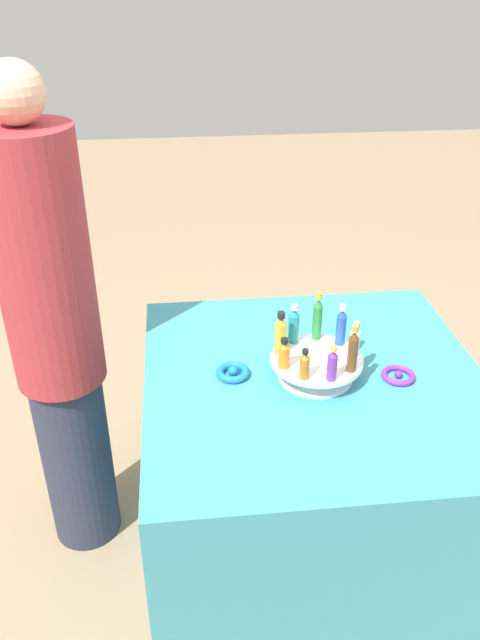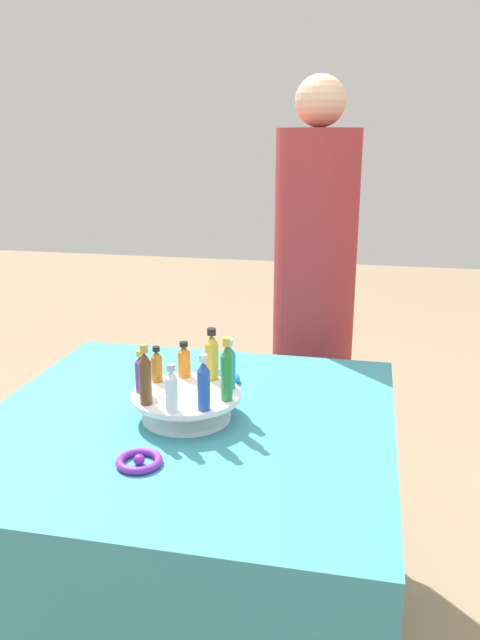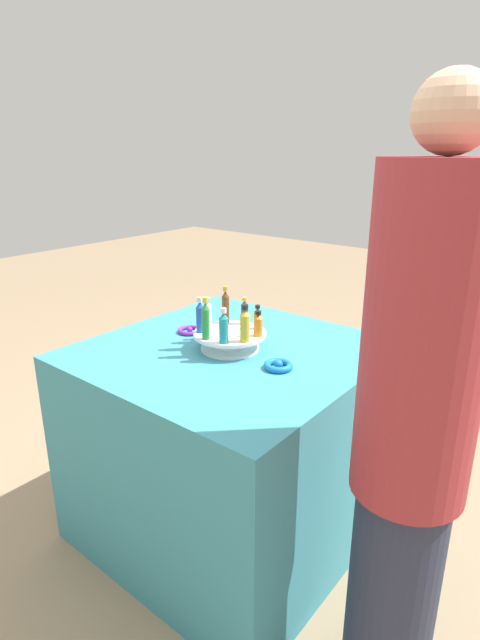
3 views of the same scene
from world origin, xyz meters
TOP-DOWN VIEW (x-y plane):
  - ground_plane at (0.00, 0.00)m, footprint 12.00×12.00m
  - party_table at (0.00, 0.00)m, footprint 0.99×0.99m
  - display_stand at (0.00, 0.00)m, footprint 0.27×0.27m
  - bottle_gold at (-0.04, -0.10)m, footprint 0.03×0.03m
  - bottle_orange at (0.03, -0.10)m, footprint 0.03×0.03m
  - bottle_amber at (0.09, -0.06)m, footprint 0.03×0.03m
  - bottle_purple at (0.11, 0.02)m, footprint 0.03×0.03m
  - bottle_brown at (0.07, 0.08)m, footprint 0.03×0.03m
  - bottle_clear at (0.00, 0.11)m, footprint 0.03×0.03m
  - bottle_blue at (-0.07, 0.08)m, footprint 0.03×0.03m
  - bottle_green at (-0.11, 0.02)m, footprint 0.03×0.03m
  - bottle_teal at (-0.09, -0.05)m, footprint 0.03×0.03m
  - ribbon_bow_purple at (0.03, 0.24)m, footprint 0.10×0.10m
  - ribbon_bow_blue at (-0.03, -0.24)m, footprint 0.10×0.10m
  - person_figure at (-0.23, -0.77)m, footprint 0.28×0.28m

SIDE VIEW (x-z plane):
  - ground_plane at x=0.00m, z-range 0.00..0.00m
  - party_table at x=0.00m, z-range 0.00..0.79m
  - ribbon_bow_purple at x=0.03m, z-range 0.79..0.81m
  - ribbon_bow_blue at x=-0.03m, z-range 0.79..0.82m
  - person_figure at x=-0.23m, z-range 0.01..1.64m
  - display_stand at x=0.00m, z-range 0.79..0.86m
  - bottle_amber at x=0.09m, z-range 0.85..0.94m
  - bottle_orange at x=0.03m, z-range 0.85..0.94m
  - bottle_purple at x=0.11m, z-range 0.85..0.96m
  - bottle_clear at x=0.00m, z-range 0.85..0.96m
  - bottle_teal at x=-0.09m, z-range 0.85..0.98m
  - bottle_blue at x=-0.07m, z-range 0.85..0.98m
  - bottle_gold at x=-0.04m, z-range 0.85..0.98m
  - bottle_brown at x=0.07m, z-range 0.85..0.99m
  - bottle_green at x=-0.11m, z-range 0.85..1.00m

